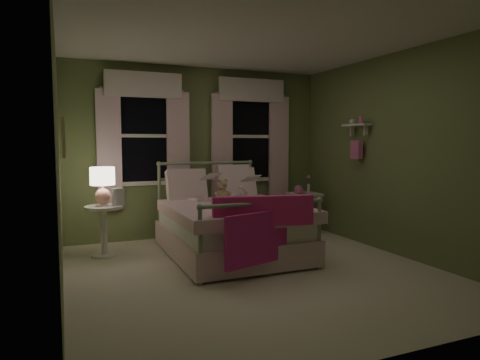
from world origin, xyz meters
name	(u,v)px	position (x,y,z in m)	size (l,w,h in m)	color
room_shell	(256,156)	(0.00, 0.00, 1.30)	(4.20, 4.20, 4.20)	#EFE5CE
bed	(230,226)	(0.01, 0.80, 0.38)	(1.58, 2.04, 1.18)	white
pink_throw	(264,221)	(0.01, -0.21, 0.61)	(1.10, 0.41, 0.71)	#EB2E87
child_left	(199,182)	(-0.27, 1.24, 0.92)	(0.26, 0.17, 0.71)	#F7D1DD
child_right	(237,179)	(0.29, 1.24, 0.94)	(0.36, 0.28, 0.74)	#F7D1DD
book_left	(205,180)	(-0.27, 0.99, 0.96)	(0.20, 0.27, 0.03)	beige
book_right	(244,182)	(0.29, 0.99, 0.92)	(0.20, 0.27, 0.02)	beige
teddy_bear	(222,192)	(0.01, 1.08, 0.79)	(0.23, 0.18, 0.30)	tan
nightstand_left	(104,224)	(-1.51, 1.35, 0.42)	(0.46, 0.46, 0.65)	white
table_lamp	(103,182)	(-1.51, 1.35, 0.95)	(0.31, 0.31, 0.47)	#E09485
book_nightstand	(112,206)	(-1.41, 1.27, 0.66)	(0.16, 0.22, 0.02)	beige
nightstand_right	(304,199)	(1.57, 1.56, 0.55)	(0.50, 0.40, 0.64)	white
pink_toy	(299,190)	(1.47, 1.56, 0.71)	(0.14, 0.19, 0.14)	pink
bud_vase	(309,184)	(1.69, 1.61, 0.79)	(0.06, 0.06, 0.28)	white
window_left	(144,131)	(-0.85, 2.03, 1.62)	(1.34, 0.13, 1.96)	black
window_right	(251,132)	(0.85, 2.03, 1.62)	(1.34, 0.13, 1.96)	black
wall_shelf	(357,137)	(1.90, 0.70, 1.52)	(0.15, 0.50, 0.60)	white
framed_picture	(64,138)	(-1.95, 0.60, 1.50)	(0.03, 0.32, 0.42)	beige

